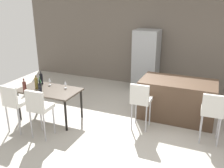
{
  "coord_description": "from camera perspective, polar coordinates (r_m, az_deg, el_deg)",
  "views": [
    {
      "loc": [
        1.28,
        -4.61,
        2.71
      ],
      "look_at": [
        -0.76,
        0.2,
        0.85
      ],
      "focal_mm": 38.9,
      "sensor_mm": 36.0,
      "label": 1
    }
  ],
  "objects": [
    {
      "name": "bar_chair_left",
      "position": [
        5.15,
        6.78,
        -3.52
      ],
      "size": [
        0.4,
        0.4,
        1.05
      ],
      "color": "silver",
      "rests_on": "ground_plane"
    },
    {
      "name": "dining_chair_near",
      "position": [
        5.41,
        -22.0,
        -3.74
      ],
      "size": [
        0.41,
        0.41,
        1.05
      ],
      "color": "silver",
      "rests_on": "ground_plane"
    },
    {
      "name": "wine_glass_inner",
      "position": [
        5.94,
        -16.49,
        0.65
      ],
      "size": [
        0.07,
        0.07,
        0.17
      ],
      "color": "silver",
      "rests_on": "dining_table"
    },
    {
      "name": "kitchen_island",
      "position": [
        5.91,
        14.99,
        -3.5
      ],
      "size": [
        1.7,
        0.94,
        0.92
      ],
      "primitive_type": "cube",
      "color": "#4C3828",
      "rests_on": "ground_plane"
    },
    {
      "name": "wine_bottle_end",
      "position": [
        5.73,
        -16.52,
        -0.17
      ],
      "size": [
        0.06,
        0.06,
        0.29
      ],
      "color": "#194723",
      "rests_on": "dining_table"
    },
    {
      "name": "dining_table",
      "position": [
        5.74,
        -14.52,
        -1.89
      ],
      "size": [
        1.39,
        0.78,
        0.74
      ],
      "color": "#4C4238",
      "rests_on": "ground_plane"
    },
    {
      "name": "wine_bottle_far",
      "position": [
        5.54,
        -16.57,
        -0.87
      ],
      "size": [
        0.07,
        0.07,
        0.3
      ],
      "color": "black",
      "rests_on": "dining_table"
    },
    {
      "name": "wine_bottle_near",
      "position": [
        6.09,
        -16.28,
        1.2
      ],
      "size": [
        0.07,
        0.07,
        0.32
      ],
      "color": "black",
      "rests_on": "dining_table"
    },
    {
      "name": "back_wall",
      "position": [
        7.67,
        13.21,
        9.61
      ],
      "size": [
        10.0,
        0.12,
        2.9
      ],
      "primitive_type": "cube",
      "color": "#665B51",
      "rests_on": "ground_plane"
    },
    {
      "name": "wine_bottle_right",
      "position": [
        5.7,
        -19.88,
        -0.57
      ],
      "size": [
        0.08,
        0.08,
        0.3
      ],
      "color": "#471E19",
      "rests_on": "dining_table"
    },
    {
      "name": "ground_plane",
      "position": [
        5.5,
        6.59,
        -10.08
      ],
      "size": [
        10.0,
        10.0,
        0.0
      ],
      "primitive_type": "plane",
      "color": "#ADA89E"
    },
    {
      "name": "bar_chair_middle",
      "position": [
        5.0,
        22.51,
        -5.74
      ],
      "size": [
        0.42,
        0.42,
        1.05
      ],
      "color": "silver",
      "rests_on": "ground_plane"
    },
    {
      "name": "wine_glass_middle",
      "position": [
        5.97,
        -14.49,
        0.93
      ],
      "size": [
        0.07,
        0.07,
        0.17
      ],
      "color": "silver",
      "rests_on": "dining_table"
    },
    {
      "name": "wine_bottle_left",
      "position": [
        5.8,
        -17.35,
        0.19
      ],
      "size": [
        0.08,
        0.08,
        0.32
      ],
      "color": "brown",
      "rests_on": "dining_table"
    },
    {
      "name": "wine_glass_corner",
      "position": [
        5.69,
        -10.92,
        0.29
      ],
      "size": [
        0.07,
        0.07,
        0.17
      ],
      "color": "silver",
      "rests_on": "dining_table"
    },
    {
      "name": "refrigerator",
      "position": [
        7.47,
        8.02,
        5.52
      ],
      "size": [
        0.72,
        0.68,
        1.84
      ],
      "primitive_type": "cube",
      "color": "#939699",
      "rests_on": "ground_plane"
    },
    {
      "name": "dining_chair_far",
      "position": [
        5.01,
        -16.8,
        -4.99
      ],
      "size": [
        0.41,
        0.41,
        1.05
      ],
      "color": "silver",
      "rests_on": "ground_plane"
    }
  ]
}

